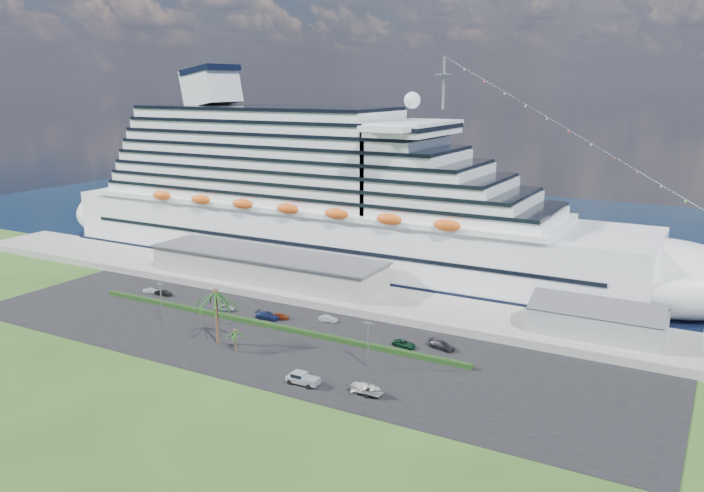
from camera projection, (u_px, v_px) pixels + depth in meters
The scene contains 22 objects.
ground at pixel (247, 362), 121.16m from camera, with size 420.00×420.00×0.00m, color #284918.
asphalt_lot at pixel (283, 342), 130.49m from camera, with size 140.00×38.00×0.12m, color black.
wharf at pixel (356, 297), 154.91m from camera, with size 240.00×20.00×1.80m, color gray.
water at pixel (485, 229), 231.53m from camera, with size 420.00×160.00×0.02m, color black.
cruise_ship at pixel (329, 204), 181.87m from camera, with size 191.00×38.00×54.00m.
terminal_building at pixel (266, 265), 165.84m from camera, with size 61.00×15.00×6.30m.
port_shed at pixel (597, 320), 129.40m from camera, with size 24.00×12.31×7.37m.
hedge at pixel (264, 324), 138.42m from camera, with size 88.00×1.10×0.90m, color black.
lamp_post_left at pixel (161, 297), 140.02m from camera, with size 1.60×0.35×8.27m.
lamp_post_right at pixel (368, 339), 117.22m from camera, with size 1.60×0.35×8.27m.
palm_tall at pixel (216, 298), 127.18m from camera, with size 8.82×8.82×11.13m.
palm_short at pixel (235, 333), 124.58m from camera, with size 3.53×3.53×4.56m.
parked_car_0 at pixel (151, 291), 160.20m from camera, with size 1.52×3.77×1.29m, color silver.
parked_car_1 at pixel (163, 293), 158.45m from camera, with size 1.42×4.07×1.34m, color black.
parked_car_2 at pixel (224, 308), 147.87m from camera, with size 2.13×4.63×1.29m, color #909498.
parked_car_3 at pixel (268, 316), 142.52m from camera, with size 2.16×5.32×1.54m, color #142048.
parked_car_4 at pixel (280, 316), 142.69m from camera, with size 1.52×3.79×1.29m, color maroon.
parked_car_5 at pixel (328, 319), 141.00m from camera, with size 1.34×3.84×1.26m, color #A8AAB0.
parked_car_6 at pixel (404, 344), 127.51m from camera, with size 2.09×4.54×1.26m, color black.
parked_car_7 at pixel (442, 345), 126.54m from camera, with size 2.14×5.25×1.52m, color black.
pickup_truck at pixel (302, 378), 111.46m from camera, with size 5.70×2.28×1.99m.
boat_trailer at pixel (367, 388), 107.61m from camera, with size 6.41×4.11×1.85m.
Camera 1 is at (71.43, -89.68, 47.95)m, focal length 35.00 mm.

